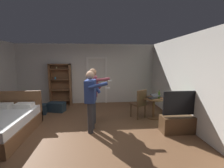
{
  "coord_description": "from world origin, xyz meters",
  "views": [
    {
      "loc": [
        0.49,
        -3.92,
        1.95
      ],
      "look_at": [
        0.9,
        0.47,
        1.27
      ],
      "focal_mm": 23.99,
      "sensor_mm": 36.0,
      "label": 1
    }
  ],
  "objects_px": {
    "bottle_on_table": "(159,95)",
    "laptop": "(154,97)",
    "wooden_chair": "(140,103)",
    "suitcase_small": "(37,110)",
    "suitcase_dark": "(57,107)",
    "bookshelf": "(61,83)",
    "side_table": "(154,104)",
    "person_blue_shirt": "(91,97)",
    "bed": "(1,125)",
    "person_striped_shirt": "(93,92)",
    "tv_flatscreen": "(182,121)"
  },
  "relations": [
    {
      "from": "tv_flatscreen",
      "to": "suitcase_dark",
      "type": "height_order",
      "value": "tv_flatscreen"
    },
    {
      "from": "bookshelf",
      "to": "suitcase_small",
      "type": "relative_size",
      "value": 2.89
    },
    {
      "from": "bookshelf",
      "to": "suitcase_small",
      "type": "xyz_separation_m",
      "value": [
        -0.58,
        -1.2,
        -0.81
      ]
    },
    {
      "from": "bottle_on_table",
      "to": "suitcase_small",
      "type": "height_order",
      "value": "bottle_on_table"
    },
    {
      "from": "tv_flatscreen",
      "to": "laptop",
      "type": "relative_size",
      "value": 2.82
    },
    {
      "from": "person_blue_shirt",
      "to": "suitcase_small",
      "type": "relative_size",
      "value": 2.66
    },
    {
      "from": "side_table",
      "to": "bottle_on_table",
      "type": "height_order",
      "value": "bottle_on_table"
    },
    {
      "from": "laptop",
      "to": "suitcase_small",
      "type": "height_order",
      "value": "laptop"
    },
    {
      "from": "bookshelf",
      "to": "tv_flatscreen",
      "type": "relative_size",
      "value": 1.57
    },
    {
      "from": "bed",
      "to": "person_striped_shirt",
      "type": "bearing_deg",
      "value": 16.58
    },
    {
      "from": "bed",
      "to": "side_table",
      "type": "height_order",
      "value": "bed"
    },
    {
      "from": "suitcase_dark",
      "to": "tv_flatscreen",
      "type": "bearing_deg",
      "value": -12.99
    },
    {
      "from": "wooden_chair",
      "to": "person_blue_shirt",
      "type": "xyz_separation_m",
      "value": [
        -1.6,
        -0.81,
        0.44
      ]
    },
    {
      "from": "bed",
      "to": "suitcase_dark",
      "type": "bearing_deg",
      "value": 63.44
    },
    {
      "from": "bookshelf",
      "to": "laptop",
      "type": "height_order",
      "value": "bookshelf"
    },
    {
      "from": "laptop",
      "to": "suitcase_dark",
      "type": "distance_m",
      "value": 3.68
    },
    {
      "from": "bookshelf",
      "to": "person_blue_shirt",
      "type": "height_order",
      "value": "bookshelf"
    },
    {
      "from": "person_striped_shirt",
      "to": "laptop",
      "type": "bearing_deg",
      "value": 2.56
    },
    {
      "from": "bed",
      "to": "suitcase_dark",
      "type": "relative_size",
      "value": 3.16
    },
    {
      "from": "bottle_on_table",
      "to": "laptop",
      "type": "bearing_deg",
      "value": 165.97
    },
    {
      "from": "laptop",
      "to": "person_striped_shirt",
      "type": "bearing_deg",
      "value": -177.44
    },
    {
      "from": "bottle_on_table",
      "to": "suitcase_dark",
      "type": "xyz_separation_m",
      "value": [
        -3.64,
        1.07,
        -0.64
      ]
    },
    {
      "from": "laptop",
      "to": "wooden_chair",
      "type": "bearing_deg",
      "value": 169.27
    },
    {
      "from": "suitcase_small",
      "to": "suitcase_dark",
      "type": "bearing_deg",
      "value": 15.67
    },
    {
      "from": "person_blue_shirt",
      "to": "suitcase_small",
      "type": "xyz_separation_m",
      "value": [
        -2.04,
        1.49,
        -0.8
      ]
    },
    {
      "from": "tv_flatscreen",
      "to": "bottle_on_table",
      "type": "xyz_separation_m",
      "value": [
        -0.25,
        1.0,
        0.49
      ]
    },
    {
      "from": "tv_flatscreen",
      "to": "suitcase_small",
      "type": "bearing_deg",
      "value": 158.1
    },
    {
      "from": "wooden_chair",
      "to": "person_striped_shirt",
      "type": "relative_size",
      "value": 0.58
    },
    {
      "from": "person_blue_shirt",
      "to": "wooden_chair",
      "type": "bearing_deg",
      "value": 26.83
    },
    {
      "from": "suitcase_dark",
      "to": "bed",
      "type": "bearing_deg",
      "value": -101.53
    },
    {
      "from": "person_striped_shirt",
      "to": "suitcase_dark",
      "type": "bearing_deg",
      "value": 142.67
    },
    {
      "from": "side_table",
      "to": "bottle_on_table",
      "type": "distance_m",
      "value": 0.38
    },
    {
      "from": "tv_flatscreen",
      "to": "laptop",
      "type": "xyz_separation_m",
      "value": [
        -0.41,
        1.04,
        0.42
      ]
    },
    {
      "from": "bed",
      "to": "bookshelf",
      "type": "height_order",
      "value": "bookshelf"
    },
    {
      "from": "bottle_on_table",
      "to": "suitcase_dark",
      "type": "height_order",
      "value": "bottle_on_table"
    },
    {
      "from": "bed",
      "to": "bottle_on_table",
      "type": "height_order",
      "value": "bed"
    },
    {
      "from": "tv_flatscreen",
      "to": "person_striped_shirt",
      "type": "bearing_deg",
      "value": 158.59
    },
    {
      "from": "suitcase_dark",
      "to": "suitcase_small",
      "type": "height_order",
      "value": "suitcase_small"
    },
    {
      "from": "bookshelf",
      "to": "bottle_on_table",
      "type": "height_order",
      "value": "bookshelf"
    },
    {
      "from": "bookshelf",
      "to": "side_table",
      "type": "distance_m",
      "value": 4.06
    },
    {
      "from": "side_table",
      "to": "person_blue_shirt",
      "type": "relative_size",
      "value": 0.42
    },
    {
      "from": "wooden_chair",
      "to": "suitcase_small",
      "type": "bearing_deg",
      "value": 169.35
    },
    {
      "from": "bed",
      "to": "person_striped_shirt",
      "type": "relative_size",
      "value": 1.17
    },
    {
      "from": "bed",
      "to": "person_blue_shirt",
      "type": "relative_size",
      "value": 1.2
    },
    {
      "from": "person_striped_shirt",
      "to": "bookshelf",
      "type": "bearing_deg",
      "value": 126.07
    },
    {
      "from": "side_table",
      "to": "wooden_chair",
      "type": "height_order",
      "value": "wooden_chair"
    },
    {
      "from": "laptop",
      "to": "wooden_chair",
      "type": "height_order",
      "value": "wooden_chair"
    },
    {
      "from": "bookshelf",
      "to": "suitcase_small",
      "type": "bearing_deg",
      "value": -115.92
    },
    {
      "from": "bookshelf",
      "to": "person_blue_shirt",
      "type": "xyz_separation_m",
      "value": [
        1.45,
        -2.69,
        -0.0
      ]
    },
    {
      "from": "bottle_on_table",
      "to": "person_blue_shirt",
      "type": "bearing_deg",
      "value": -162.92
    }
  ]
}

